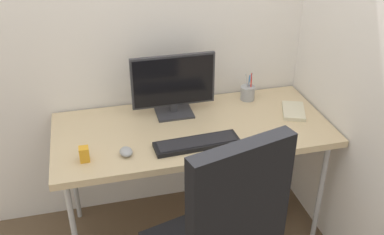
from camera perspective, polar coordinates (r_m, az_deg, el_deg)
The scene contains 9 objects.
ground_plane at distance 2.96m, azimuth 0.05°, elevation -13.71°, with size 8.00×8.00×0.00m, color brown.
wall_side_right at distance 2.42m, azimuth 20.29°, elevation 12.66°, with size 0.04×1.86×2.80m, color white.
desk at distance 2.53m, azimuth 0.06°, elevation -1.98°, with size 1.54×0.70×0.75m.
monitor at distance 2.56m, azimuth -2.38°, elevation 4.27°, with size 0.48×0.17×0.36m.
keyboard at distance 2.34m, azimuth 0.63°, elevation -3.29°, with size 0.45×0.15×0.03m.
mouse at distance 2.29m, azimuth -8.39°, elevation -4.33°, with size 0.06×0.08×0.04m, color #9EA0A5.
pen_holder at distance 2.80m, azimuth 7.09°, elevation 3.17°, with size 0.09×0.09×0.18m.
notebook at distance 2.71m, azimuth 12.79°, elevation 0.82°, with size 0.12×0.21×0.02m, color beige.
desk_clamp_accessory at distance 2.27m, azimuth -13.54°, elevation -4.56°, with size 0.05×0.05×0.08m, color orange.
Camera 1 is at (-0.52, -2.08, 2.04)m, focal length 41.92 mm.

